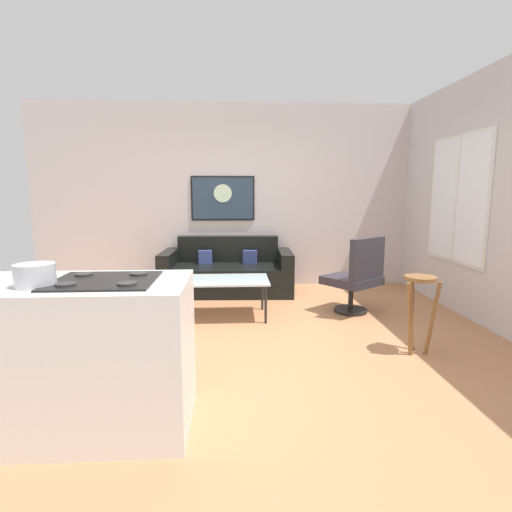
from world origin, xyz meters
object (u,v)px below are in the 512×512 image
at_px(armchair, 357,276).
at_px(wall_painting, 223,198).
at_px(mixing_bowl, 35,275).
at_px(bar_stool, 419,297).
at_px(coffee_table, 226,282).
at_px(couch, 227,274).

relative_size(armchair, wall_painting, 0.96).
xyz_separation_m(armchair, mixing_bowl, (-2.60, -2.37, 0.53)).
relative_size(mixing_bowl, wall_painting, 0.23).
bearing_deg(bar_stool, armchair, 98.50).
distance_m(bar_stool, wall_painting, 3.48).
bearing_deg(mixing_bowl, armchair, 42.33).
distance_m(coffee_table, armchair, 1.58).
height_order(coffee_table, mixing_bowl, mixing_bowl).
relative_size(coffee_table, mixing_bowl, 4.55).
relative_size(coffee_table, wall_painting, 1.03).
bearing_deg(wall_painting, couch, -81.92).
bearing_deg(coffee_table, wall_painting, 92.23).
xyz_separation_m(coffee_table, armchair, (1.58, 0.05, 0.04)).
bearing_deg(bar_stool, wall_painting, 122.77).
height_order(coffee_table, wall_painting, wall_painting).
bearing_deg(mixing_bowl, couch, 73.83).
bearing_deg(armchair, wall_painting, 135.76).
distance_m(coffee_table, wall_painting, 1.90).
xyz_separation_m(couch, armchair, (1.58, -1.15, 0.19)).
bearing_deg(mixing_bowl, bar_stool, 22.06).
distance_m(mixing_bowl, wall_painting, 4.10).
height_order(armchair, bar_stool, armchair).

